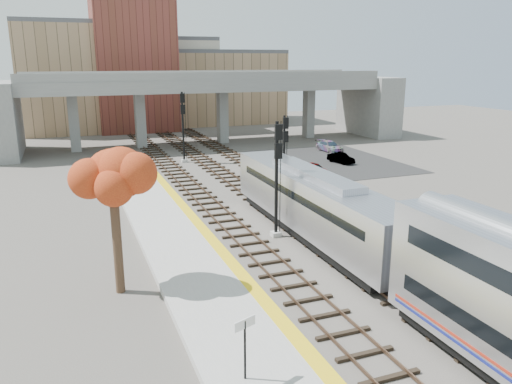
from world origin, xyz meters
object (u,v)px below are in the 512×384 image
object	(u,v)px
signal_mast_far	(183,127)
car_c	(330,146)
car_a	(315,168)
tree	(112,176)
car_b	(341,158)
signal_mast_mid	(284,159)
locomotive	(313,203)
signal_mast_near	(277,180)

from	to	relation	value
signal_mast_far	car_c	xyz separation A→B (m)	(18.19, 0.01, -3.24)
signal_mast_far	car_a	world-z (taller)	signal_mast_far
tree	car_b	size ratio (longest dim) A/B	2.36
signal_mast_mid	locomotive	bearing A→B (deg)	-102.62
signal_mast_mid	car_a	size ratio (longest dim) A/B	2.15
signal_mast_near	car_c	size ratio (longest dim) A/B	1.70
signal_mast_near	signal_mast_far	size ratio (longest dim) A/B	0.96
signal_mast_near	car_a	distance (m)	18.93
car_b	signal_mast_far	bearing A→B (deg)	143.35
car_c	signal_mast_far	bearing A→B (deg)	175.27
signal_mast_near	tree	xyz separation A→B (m)	(-10.18, -4.48, 2.10)
car_b	car_c	bearing A→B (deg)	57.03
signal_mast_near	signal_mast_mid	distance (m)	9.00
signal_mast_mid	car_b	world-z (taller)	signal_mast_mid
tree	car_b	xyz separation A→B (m)	(25.98, 23.37, -5.22)
signal_mast_far	tree	distance (m)	31.85
signal_mast_mid	signal_mast_far	xyz separation A→B (m)	(-4.10, 17.64, 0.61)
car_a	tree	bearing A→B (deg)	-149.58
car_b	signal_mast_near	bearing A→B (deg)	-143.42
signal_mast_far	tree	bearing A→B (deg)	-108.68
locomotive	tree	bearing A→B (deg)	-163.88
signal_mast_mid	car_a	world-z (taller)	signal_mast_mid
signal_mast_mid	car_b	xyz separation A→B (m)	(11.70, 10.89, -2.71)
car_c	signal_mast_near	bearing A→B (deg)	-130.10
signal_mast_far	car_c	size ratio (longest dim) A/B	1.77
signal_mast_far	car_b	bearing A→B (deg)	-23.14
locomotive	tree	distance (m)	13.26
car_a	signal_mast_mid	bearing A→B (deg)	-145.16
signal_mast_mid	tree	size ratio (longest dim) A/B	0.86
signal_mast_mid	car_b	size ratio (longest dim) A/B	2.03
car_a	car_b	xyz separation A→B (m)	(5.09, 3.59, 0.01)
locomotive	car_b	bearing A→B (deg)	55.35
tree	car_c	bearing A→B (deg)	46.73
signal_mast_far	car_b	xyz separation A→B (m)	(15.80, -6.75, -3.32)
signal_mast_near	car_a	size ratio (longest dim) A/B	2.34
tree	car_a	world-z (taller)	tree
signal_mast_near	signal_mast_mid	size ratio (longest dim) A/B	1.09
locomotive	signal_mast_mid	world-z (taller)	signal_mast_mid
signal_mast_far	signal_mast_near	bearing A→B (deg)	-90.00
car_a	car_c	world-z (taller)	car_c
locomotive	car_b	world-z (taller)	locomotive
signal_mast_near	signal_mast_mid	xyz separation A→B (m)	(4.10, 8.00, -0.41)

